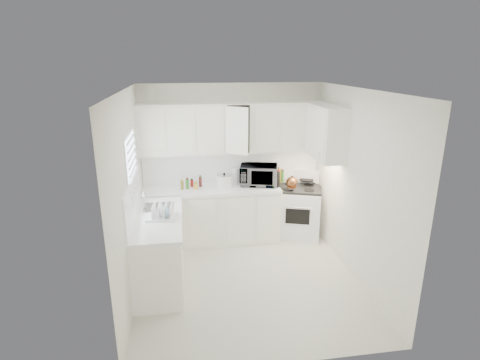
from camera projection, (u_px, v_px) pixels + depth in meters
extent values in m
plane|color=silver|center=(248.00, 280.00, 5.37)|extent=(3.20, 3.20, 0.00)
plane|color=white|center=(249.00, 90.00, 4.60)|extent=(3.20, 3.20, 0.00)
plane|color=white|center=(232.00, 162.00, 6.50)|extent=(3.00, 0.00, 3.00)
plane|color=white|center=(278.00, 249.00, 3.48)|extent=(3.00, 0.00, 3.00)
plane|color=white|center=(130.00, 198.00, 4.77)|extent=(0.00, 3.20, 3.20)
plane|color=white|center=(357.00, 187.00, 5.20)|extent=(0.00, 3.20, 3.20)
cube|color=white|center=(211.00, 189.00, 6.26)|extent=(2.24, 0.64, 0.05)
cube|color=white|center=(158.00, 218.00, 5.11)|extent=(0.64, 1.62, 0.05)
cube|color=white|center=(232.00, 166.00, 6.51)|extent=(2.98, 0.02, 0.55)
cube|color=white|center=(133.00, 198.00, 4.98)|extent=(0.02, 1.60, 0.55)
imported|color=gray|center=(259.00, 173.00, 6.36)|extent=(0.67, 0.47, 0.41)
cylinder|color=white|center=(235.00, 176.00, 6.41)|extent=(0.12, 0.12, 0.27)
cylinder|color=olive|center=(182.00, 183.00, 6.29)|extent=(0.06, 0.06, 0.13)
cylinder|color=#397E2A|center=(187.00, 185.00, 6.21)|extent=(0.06, 0.06, 0.13)
cylinder|color=#A51D16|center=(191.00, 183.00, 6.31)|extent=(0.06, 0.06, 0.13)
cylinder|color=gold|center=(196.00, 184.00, 6.23)|extent=(0.06, 0.06, 0.13)
cylinder|color=#551D18|center=(201.00, 182.00, 6.33)|extent=(0.06, 0.06, 0.13)
cylinder|color=#A51D16|center=(267.00, 177.00, 6.52)|extent=(0.06, 0.06, 0.19)
cylinder|color=gold|center=(271.00, 178.00, 6.47)|extent=(0.06, 0.06, 0.19)
cylinder|color=#551D18|center=(273.00, 177.00, 6.54)|extent=(0.06, 0.06, 0.19)
cylinder|color=black|center=(277.00, 177.00, 6.49)|extent=(0.06, 0.06, 0.19)
cylinder|color=olive|center=(279.00, 176.00, 6.56)|extent=(0.06, 0.06, 0.19)
cylinder|color=#397E2A|center=(283.00, 177.00, 6.51)|extent=(0.06, 0.06, 0.19)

